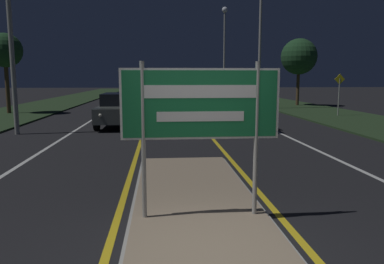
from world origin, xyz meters
TOP-DOWN VIEW (x-y plane):
  - median_island at (0.00, 1.46)m, footprint 2.22×8.55m
  - verge_left at (-9.50, 20.00)m, footprint 5.00×100.00m
  - verge_right at (9.50, 20.00)m, footprint 5.00×100.00m
  - centre_line_yellow_left at (-1.30, 25.00)m, footprint 0.12×70.00m
  - centre_line_yellow_right at (1.30, 25.00)m, footprint 0.12×70.00m
  - lane_line_white_left at (-4.20, 25.00)m, footprint 0.12×70.00m
  - lane_line_white_right at (4.20, 25.00)m, footprint 0.12×70.00m
  - edge_line_white_left at (-7.20, 25.00)m, footprint 0.10×70.00m
  - edge_line_white_right at (7.20, 25.00)m, footprint 0.10×70.00m
  - highway_sign at (0.00, 1.45)m, footprint 2.38×0.07m
  - streetlight_right_near at (6.19, 21.39)m, footprint 0.45×0.45m
  - streetlight_right_far at (6.14, 35.39)m, footprint 0.59×0.59m
  - car_receding_0 at (2.85, 12.38)m, footprint 1.98×4.42m
  - car_receding_1 at (2.78, 24.41)m, footprint 1.85×4.21m
  - car_receding_2 at (5.93, 37.60)m, footprint 1.86×4.72m
  - car_receding_3 at (2.66, 44.70)m, footprint 1.88×4.55m
  - car_approaching_0 at (-2.44, 13.40)m, footprint 1.92×4.60m
  - car_approaching_1 at (-2.67, 28.71)m, footprint 1.98×4.53m
  - warning_sign at (9.47, 16.34)m, footprint 0.60×0.06m
  - roadside_palm_left at (-9.78, 19.46)m, footprint 2.03×2.03m
  - roadside_palm_right at (10.08, 24.37)m, footprint 2.75×2.75m

SIDE VIEW (x-z plane):
  - centre_line_yellow_left at x=-1.30m, z-range 0.00..0.01m
  - centre_line_yellow_right at x=1.30m, z-range 0.00..0.01m
  - lane_line_white_left at x=-4.20m, z-range 0.00..0.01m
  - lane_line_white_right at x=4.20m, z-range 0.00..0.01m
  - edge_line_white_left at x=-7.20m, z-range 0.00..0.01m
  - edge_line_white_right at x=7.20m, z-range 0.00..0.01m
  - verge_left at x=-9.50m, z-range 0.00..0.08m
  - verge_right at x=9.50m, z-range 0.00..0.08m
  - median_island at x=0.00m, z-range -0.01..0.09m
  - car_approaching_1 at x=-2.67m, z-range 0.06..1.37m
  - car_receding_2 at x=5.93m, z-range 0.03..1.45m
  - car_receding_3 at x=2.66m, z-range 0.05..1.46m
  - car_receding_1 at x=2.78m, z-range 0.03..1.50m
  - car_approaching_0 at x=-2.44m, z-range 0.03..1.53m
  - car_receding_0 at x=2.85m, z-range 0.05..1.52m
  - warning_sign at x=9.47m, z-range 0.32..2.66m
  - highway_sign at x=0.00m, z-range 0.57..2.93m
  - roadside_palm_left at x=-9.78m, z-range 1.40..6.16m
  - roadside_palm_right at x=10.08m, z-range 1.24..6.35m
  - streetlight_right_near at x=6.19m, z-range 0.97..11.24m
  - streetlight_right_far at x=6.14m, z-range 1.67..11.09m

